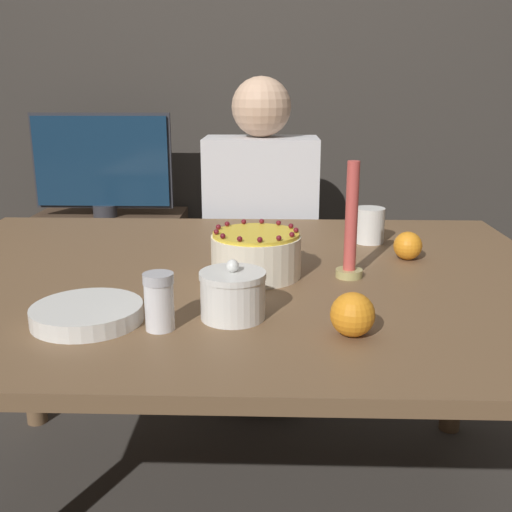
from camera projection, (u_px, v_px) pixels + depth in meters
name	position (u px, v px, depth m)	size (l,w,h in m)	color
wall_behind	(250.00, 51.00, 2.60)	(8.00, 0.05, 2.60)	#38332D
dining_table	(227.00, 307.00, 1.43)	(1.57, 1.18, 0.73)	brown
cake	(256.00, 254.00, 1.36)	(0.21, 0.21, 0.11)	#EFE5CC
sugar_bowl	(233.00, 295.00, 1.12)	(0.12, 0.12, 0.11)	white
sugar_shaker	(159.00, 301.00, 1.06)	(0.06, 0.06, 0.10)	white
plate_stack	(87.00, 314.00, 1.10)	(0.21, 0.21, 0.03)	white
candle	(351.00, 232.00, 1.34)	(0.06, 0.06, 0.26)	tan
cup	(369.00, 225.00, 1.66)	(0.08, 0.08, 0.10)	white
orange_fruit_0	(353.00, 314.00, 1.04)	(0.08, 0.08, 0.08)	orange
orange_fruit_1	(408.00, 246.00, 1.50)	(0.07, 0.07, 0.07)	orange
person_man_blue_shirt	(261.00, 264.00, 2.22)	(0.40, 0.34, 1.19)	#595960
side_cabinet	(110.00, 286.00, 2.62)	(0.63, 0.47, 0.62)	#4C3828
tv_monitor	(102.00, 164.00, 2.48)	(0.58, 0.10, 0.43)	#2D2D33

